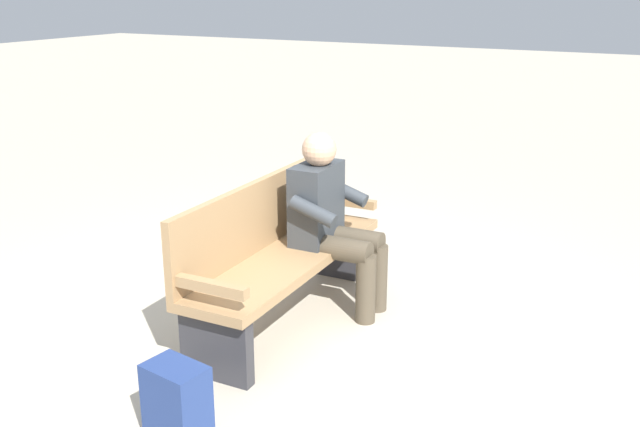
% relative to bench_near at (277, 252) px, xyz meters
% --- Properties ---
extents(ground_plane, '(40.00, 40.00, 0.00)m').
position_rel_bench_near_xyz_m(ground_plane, '(-0.00, 0.07, -0.46)').
color(ground_plane, '#B7AD99').
extents(bench_near, '(1.81, 0.52, 0.90)m').
position_rel_bench_near_xyz_m(bench_near, '(0.00, 0.00, 0.00)').
color(bench_near, '#9E7A51').
rests_on(bench_near, ground).
extents(person_seated, '(0.58, 0.58, 1.18)m').
position_rel_bench_near_xyz_m(person_seated, '(-0.31, 0.22, 0.17)').
color(person_seated, '#33383D').
rests_on(person_seated, ground).
extents(backpack, '(0.27, 0.32, 0.39)m').
position_rel_bench_near_xyz_m(backpack, '(1.33, 0.25, -0.27)').
color(backpack, navy).
rests_on(backpack, ground).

